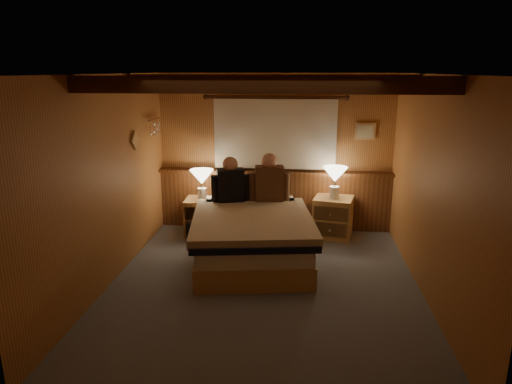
# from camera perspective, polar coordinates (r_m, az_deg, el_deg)

# --- Properties ---
(floor) EXTENTS (4.20, 4.20, 0.00)m
(floor) POSITION_cam_1_polar(r_m,az_deg,el_deg) (5.46, 0.95, -11.55)
(floor) COLOR #575D68
(floor) RESTS_ON ground
(ceiling) EXTENTS (4.20, 4.20, 0.00)m
(ceiling) POSITION_cam_1_polar(r_m,az_deg,el_deg) (4.88, 1.08, 14.53)
(ceiling) COLOR tan
(ceiling) RESTS_ON wall_back
(wall_back) EXTENTS (3.60, 0.00, 3.60)m
(wall_back) POSITION_cam_1_polar(r_m,az_deg,el_deg) (7.09, 2.39, 4.91)
(wall_back) COLOR #B67E41
(wall_back) RESTS_ON floor
(wall_left) EXTENTS (0.00, 4.20, 4.20)m
(wall_left) POSITION_cam_1_polar(r_m,az_deg,el_deg) (5.48, -18.10, 1.16)
(wall_left) COLOR #B67E41
(wall_left) RESTS_ON floor
(wall_right) EXTENTS (0.00, 4.20, 4.20)m
(wall_right) POSITION_cam_1_polar(r_m,az_deg,el_deg) (5.22, 21.12, 0.22)
(wall_right) COLOR #B67E41
(wall_right) RESTS_ON floor
(wall_front) EXTENTS (3.60, 0.00, 3.60)m
(wall_front) POSITION_cam_1_polar(r_m,az_deg,el_deg) (3.06, -2.21, -8.94)
(wall_front) COLOR #B67E41
(wall_front) RESTS_ON floor
(wainscot) EXTENTS (3.60, 0.23, 0.94)m
(wainscot) POSITION_cam_1_polar(r_m,az_deg,el_deg) (7.19, 2.30, -0.80)
(wainscot) COLOR brown
(wainscot) RESTS_ON wall_back
(curtain_window) EXTENTS (2.18, 0.09, 1.11)m
(curtain_window) POSITION_cam_1_polar(r_m,az_deg,el_deg) (6.97, 2.38, 7.41)
(curtain_window) COLOR #462611
(curtain_window) RESTS_ON wall_back
(ceiling_beams) EXTENTS (3.60, 1.65, 0.16)m
(ceiling_beams) POSITION_cam_1_polar(r_m,az_deg,el_deg) (5.03, 1.21, 13.51)
(ceiling_beams) COLOR #462611
(ceiling_beams) RESTS_ON ceiling
(coat_rail) EXTENTS (0.05, 0.55, 0.24)m
(coat_rail) POSITION_cam_1_polar(r_m,az_deg,el_deg) (6.82, -12.55, 8.15)
(coat_rail) COLOR white
(coat_rail) RESTS_ON wall_left
(framed_print) EXTENTS (0.30, 0.04, 0.25)m
(framed_print) POSITION_cam_1_polar(r_m,az_deg,el_deg) (7.07, 13.49, 7.36)
(framed_print) COLOR tan
(framed_print) RESTS_ON wall_back
(bed) EXTENTS (1.72, 2.09, 0.65)m
(bed) POSITION_cam_1_polar(r_m,az_deg,el_deg) (5.96, -0.49, -5.65)
(bed) COLOR tan
(bed) RESTS_ON floor
(nightstand_left) EXTENTS (0.53, 0.48, 0.56)m
(nightstand_left) POSITION_cam_1_polar(r_m,az_deg,el_deg) (7.02, -6.70, -3.05)
(nightstand_left) COLOR tan
(nightstand_left) RESTS_ON floor
(nightstand_right) EXTENTS (0.64, 0.60, 0.61)m
(nightstand_right) POSITION_cam_1_polar(r_m,az_deg,el_deg) (6.95, 9.58, -3.12)
(nightstand_right) COLOR tan
(nightstand_right) RESTS_ON floor
(lamp_left) EXTENTS (0.35, 0.35, 0.46)m
(lamp_left) POSITION_cam_1_polar(r_m,az_deg,el_deg) (6.82, -6.79, 1.66)
(lamp_left) COLOR white
(lamp_left) RESTS_ON nightstand_left
(lamp_right) EXTENTS (0.36, 0.36, 0.47)m
(lamp_right) POSITION_cam_1_polar(r_m,az_deg,el_deg) (6.75, 9.85, 1.94)
(lamp_right) COLOR white
(lamp_right) RESTS_ON nightstand_right
(person_left) EXTENTS (0.53, 0.30, 0.66)m
(person_left) POSITION_cam_1_polar(r_m,az_deg,el_deg) (6.39, -3.22, 1.14)
(person_left) COLOR black
(person_left) RESTS_ON bed
(person_right) EXTENTS (0.58, 0.28, 0.70)m
(person_right) POSITION_cam_1_polar(r_m,az_deg,el_deg) (6.42, 1.67, 1.39)
(person_right) COLOR #513220
(person_right) RESTS_ON bed
(duffel_bag) EXTENTS (0.51, 0.39, 0.32)m
(duffel_bag) POSITION_cam_1_polar(r_m,az_deg,el_deg) (6.81, -6.52, -4.84)
(duffel_bag) COLOR black
(duffel_bag) RESTS_ON floor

